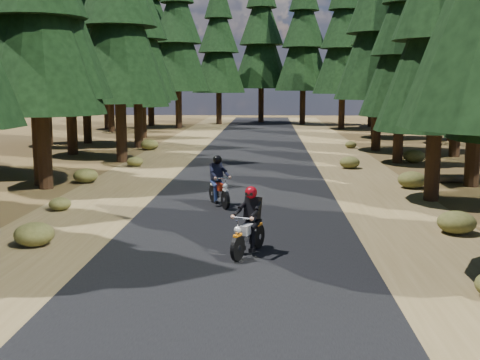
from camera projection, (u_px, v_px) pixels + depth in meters
name	position (u px, v px, depth m)	size (l,w,h in m)	color
ground	(237.00, 232.00, 15.33)	(120.00, 120.00, 0.00)	#4A351A
road	(245.00, 196.00, 20.26)	(6.00, 100.00, 0.01)	black
shoulder_l	(110.00, 195.00, 20.48)	(3.20, 100.00, 0.01)	brown
shoulder_r	(383.00, 197.00, 20.04)	(3.20, 100.00, 0.01)	brown
pine_forest	(256.00, 12.00, 34.86)	(34.59, 55.08, 16.32)	black
log_near	(473.00, 178.00, 23.04)	(0.32, 0.32, 5.08)	#4C4233
understory_shrubs	(286.00, 176.00, 22.77)	(14.99, 29.70, 0.64)	#474C1E
rider_lead	(248.00, 232.00, 13.16)	(1.11, 1.75, 1.50)	beige
rider_follow	(219.00, 189.00, 18.50)	(1.19, 1.81, 1.55)	maroon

